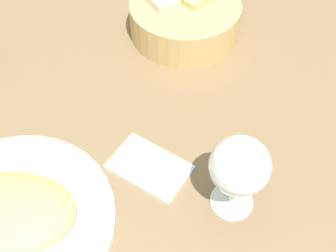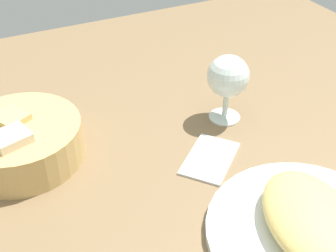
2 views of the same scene
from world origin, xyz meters
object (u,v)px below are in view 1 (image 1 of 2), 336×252
object	(u,v)px
bread_basket	(184,17)
plate	(9,224)
wine_glass_near	(239,168)
folded_napkin	(149,166)

from	to	relation	value
bread_basket	plate	bearing A→B (deg)	-137.32
plate	wine_glass_near	world-z (taller)	wine_glass_near
wine_glass_near	folded_napkin	distance (cm)	14.69
wine_glass_near	folded_napkin	world-z (taller)	wine_glass_near
wine_glass_near	folded_napkin	size ratio (longest dim) A/B	1.14
plate	folded_napkin	world-z (taller)	plate
bread_basket	folded_napkin	world-z (taller)	bread_basket
plate	folded_napkin	xyz separation A→B (cm)	(19.51, 3.58, -0.30)
bread_basket	folded_napkin	bearing A→B (deg)	-116.94
plate	wine_glass_near	bearing A→B (deg)	-9.55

